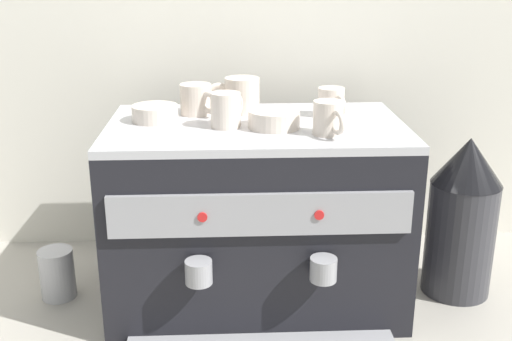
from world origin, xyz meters
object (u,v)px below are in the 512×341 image
object	(u,v)px
coffee_grinder	(462,216)
milk_pitcher	(57,274)
ceramic_cup_4	(227,110)
ceramic_cup_1	(240,95)
ceramic_cup_0	(332,102)
ceramic_cup_2	(197,99)
ceramic_bowl_0	(155,114)
ceramic_bowl_1	(274,119)
ceramic_cup_3	(329,118)
espresso_machine	(256,215)

from	to	relation	value
coffee_grinder	milk_pitcher	size ratio (longest dim) A/B	3.20
ceramic_cup_4	milk_pitcher	bearing A→B (deg)	174.50
milk_pitcher	ceramic_cup_4	bearing A→B (deg)	-5.50
ceramic_cup_1	ceramic_cup_4	bearing A→B (deg)	-103.97
ceramic_cup_0	ceramic_cup_4	size ratio (longest dim) A/B	0.97
ceramic_cup_2	coffee_grinder	bearing A→B (deg)	-8.01
ceramic_cup_4	ceramic_bowl_0	world-z (taller)	ceramic_cup_4
ceramic_cup_1	ceramic_cup_4	world-z (taller)	ceramic_cup_1
ceramic_cup_0	milk_pitcher	bearing A→B (deg)	-176.49
ceramic_cup_4	coffee_grinder	distance (m)	0.63
ceramic_bowl_0	ceramic_bowl_1	world-z (taller)	ceramic_bowl_1
ceramic_cup_2	ceramic_cup_3	xyz separation A→B (m)	(0.28, -0.19, -0.00)
ceramic_cup_1	milk_pitcher	world-z (taller)	ceramic_cup_1
espresso_machine	ceramic_cup_1	size ratio (longest dim) A/B	5.22
ceramic_bowl_1	coffee_grinder	distance (m)	0.53
coffee_grinder	ceramic_cup_0	bearing A→B (deg)	170.37
ceramic_cup_2	ceramic_bowl_0	bearing A→B (deg)	-148.20
ceramic_cup_0	ceramic_bowl_1	world-z (taller)	ceramic_cup_0
espresso_machine	coffee_grinder	bearing A→B (deg)	0.77
ceramic_bowl_0	ceramic_bowl_1	distance (m)	0.28
ceramic_cup_1	milk_pitcher	size ratio (longest dim) A/B	1.03
ceramic_cup_4	milk_pitcher	size ratio (longest dim) A/B	0.80
ceramic_cup_4	milk_pitcher	xyz separation A→B (m)	(-0.42, 0.04, -0.42)
ceramic_cup_0	ceramic_cup_2	size ratio (longest dim) A/B	0.97
ceramic_cup_3	ceramic_bowl_1	world-z (taller)	ceramic_cup_3
ceramic_bowl_1	milk_pitcher	distance (m)	0.66
milk_pitcher	ceramic_bowl_0	bearing A→B (deg)	4.05
ceramic_cup_0	ceramic_cup_1	world-z (taller)	ceramic_cup_1
ceramic_bowl_1	coffee_grinder	world-z (taller)	ceramic_bowl_1
espresso_machine	ceramic_cup_0	world-z (taller)	ceramic_cup_0
ceramic_cup_4	ceramic_cup_0	bearing A→B (deg)	18.29
ceramic_cup_2	coffee_grinder	world-z (taller)	ceramic_cup_2
ceramic_cup_1	ceramic_bowl_0	world-z (taller)	ceramic_cup_1
ceramic_cup_3	milk_pitcher	bearing A→B (deg)	169.44
espresso_machine	coffee_grinder	world-z (taller)	espresso_machine
coffee_grinder	milk_pitcher	bearing A→B (deg)	179.22
ceramic_cup_2	ceramic_cup_3	world-z (taller)	same
ceramic_cup_1	milk_pitcher	bearing A→B (deg)	-168.72
ceramic_cup_4	milk_pitcher	world-z (taller)	ceramic_cup_4
espresso_machine	ceramic_cup_3	bearing A→B (deg)	-33.52
ceramic_cup_4	ceramic_cup_2	bearing A→B (deg)	121.05
ceramic_cup_2	ceramic_bowl_0	size ratio (longest dim) A/B	0.93
ceramic_cup_4	coffee_grinder	world-z (taller)	ceramic_cup_4
ceramic_cup_2	ceramic_cup_3	distance (m)	0.34
ceramic_bowl_0	ceramic_bowl_1	size ratio (longest dim) A/B	0.93
ceramic_cup_1	coffee_grinder	world-z (taller)	ceramic_cup_1
espresso_machine	ceramic_cup_3	world-z (taller)	ceramic_cup_3
ceramic_cup_0	milk_pitcher	xyz separation A→B (m)	(-0.67, -0.04, -0.41)
ceramic_cup_1	ceramic_cup_4	xyz separation A→B (m)	(-0.03, -0.13, -0.00)
ceramic_cup_1	ceramic_bowl_0	size ratio (longest dim) A/B	1.22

